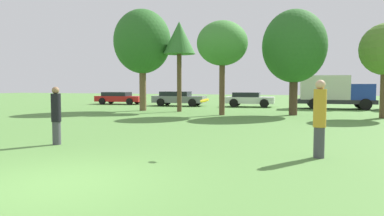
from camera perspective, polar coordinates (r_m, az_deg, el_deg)
The scene contains 12 objects.
ground_plane at distance 6.94m, azimuth -21.32°, elevation -11.45°, with size 120.00×120.00×0.00m, color #54843D.
person_thrower at distance 11.23m, azimuth -21.32°, elevation -1.07°, with size 0.29×0.29×1.74m.
person_catcher at distance 9.10m, azimuth 20.14°, elevation -1.51°, with size 0.31×0.31×1.92m.
frisbee at distance 8.92m, azimuth 2.04°, elevation 1.23°, with size 0.24×0.23×0.13m.
tree_0 at distance 24.88m, azimuth -8.12°, elevation 10.64°, with size 3.96×3.96×7.04m.
tree_1 at distance 23.77m, azimuth -2.11°, elevation 11.16°, with size 2.17×2.17×6.04m.
tree_2 at distance 21.01m, azimuth 4.97°, elevation 10.40°, with size 3.01×3.01×5.59m.
tree_3 at distance 21.74m, azimuth 16.37°, elevation 9.60°, with size 3.75×3.75×6.24m.
parked_car_red at distance 33.61m, azimuth -11.82°, elevation 1.66°, with size 4.56×2.10×1.14m.
parked_car_grey at distance 30.19m, azimuth -2.23°, elevation 1.63°, with size 4.59×2.14×1.24m.
parked_car_white at distance 29.20m, azimuth 9.32°, elevation 1.48°, with size 4.00×2.18×1.19m.
delivery_truck_blue at distance 28.43m, azimuth 22.06°, elevation 2.58°, with size 5.65×2.56×2.51m.
Camera 1 is at (4.32, -5.12, 1.79)m, focal length 32.62 mm.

